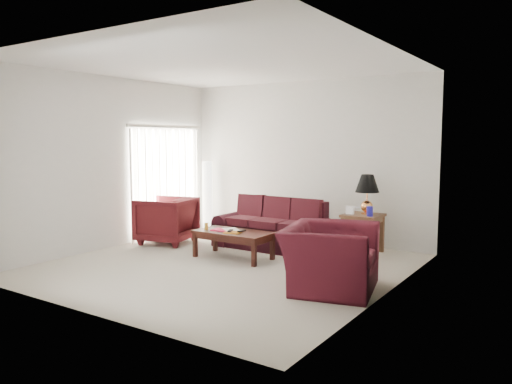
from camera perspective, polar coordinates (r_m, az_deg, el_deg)
floor at (r=7.65m, az=-3.56°, el=-8.41°), size 5.00×5.00×0.00m
blinds at (r=10.01m, az=-10.19°, el=1.19°), size 0.10×2.00×2.16m
sofa at (r=8.73m, az=1.86°, el=-3.77°), size 2.12×1.05×0.84m
throw_pillow at (r=9.50m, az=-0.01°, el=-1.48°), size 0.43×0.34×0.40m
end_table at (r=8.59m, az=12.09°, el=-4.67°), size 0.64×0.64×0.66m
table_lamp at (r=8.54m, az=12.58°, el=-0.26°), size 0.40×0.40×0.66m
clock at (r=8.50m, az=10.69°, el=-2.04°), size 0.14×0.06×0.14m
blue_canister at (r=8.32m, az=12.88°, el=-2.16°), size 0.12×0.12×0.16m
picture_frame at (r=8.74m, az=11.68°, el=-1.77°), size 0.14×0.17×0.05m
floor_lamp at (r=10.51m, az=-5.59°, el=-0.41°), size 0.29×0.29×1.47m
armchair_left at (r=9.34m, az=-10.19°, el=-3.18°), size 1.13×1.11×0.85m
armchair_right at (r=6.47m, az=8.45°, el=-7.43°), size 1.35×1.47×0.81m
coffee_table at (r=8.06m, az=-2.62°, el=-6.05°), size 1.38×0.94×0.44m
magazine_red at (r=8.10m, az=-3.97°, el=-4.35°), size 0.32×0.25×0.02m
magazine_white at (r=8.11m, az=-2.89°, el=-4.33°), size 0.39×0.37×0.02m
magazine_orange at (r=7.87m, az=-2.72°, el=-4.65°), size 0.28×0.24×0.01m
remote_a at (r=7.92m, az=-2.95°, el=-4.43°), size 0.11×0.18×0.02m
remote_b at (r=7.90m, az=-1.64°, el=-4.46°), size 0.06×0.17×0.02m
yellow_glass at (r=8.19m, az=-5.70°, el=-3.90°), size 0.07×0.07×0.11m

